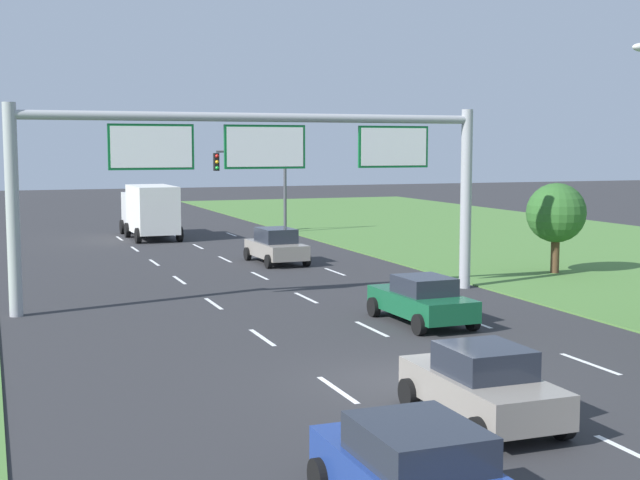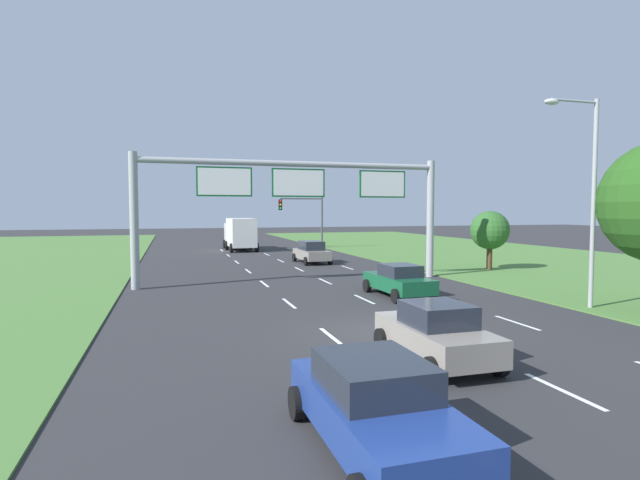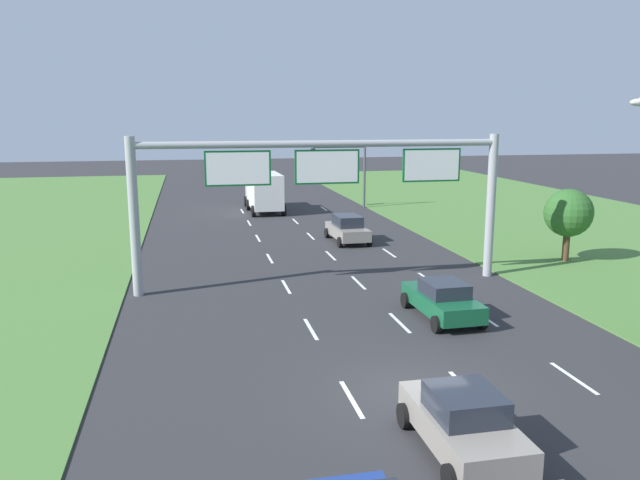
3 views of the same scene
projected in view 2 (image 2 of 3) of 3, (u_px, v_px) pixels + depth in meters
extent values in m
plane|color=#2D2D30|center=(382.00, 333.00, 16.41)|extent=(200.00, 200.00, 0.00)
cube|color=#4C7A38|center=(620.00, 273.00, 31.98)|extent=(24.00, 120.00, 0.06)
cube|color=white|center=(422.00, 408.00, 10.17)|extent=(0.14, 2.40, 0.01)
cube|color=white|center=(332.00, 337.00, 15.91)|extent=(0.14, 2.40, 0.01)
cube|color=white|center=(289.00, 303.00, 21.65)|extent=(0.14, 2.40, 0.01)
cube|color=white|center=(264.00, 284.00, 27.39)|extent=(0.14, 2.40, 0.01)
cube|color=white|center=(248.00, 271.00, 33.13)|extent=(0.14, 2.40, 0.01)
cube|color=white|center=(237.00, 262.00, 38.86)|extent=(0.14, 2.40, 0.01)
cube|color=white|center=(228.00, 255.00, 44.60)|extent=(0.14, 2.40, 0.01)
cube|color=white|center=(222.00, 250.00, 50.34)|extent=(0.14, 2.40, 0.01)
cube|color=white|center=(563.00, 391.00, 11.18)|extent=(0.14, 2.40, 0.01)
cube|color=white|center=(430.00, 329.00, 16.91)|extent=(0.14, 2.40, 0.01)
cube|color=white|center=(364.00, 299.00, 22.65)|extent=(0.14, 2.40, 0.01)
cube|color=white|center=(325.00, 281.00, 28.39)|extent=(0.14, 2.40, 0.01)
cube|color=white|center=(299.00, 269.00, 34.13)|extent=(0.14, 2.40, 0.01)
cube|color=white|center=(281.00, 261.00, 39.87)|extent=(0.14, 2.40, 0.01)
cube|color=white|center=(267.00, 254.00, 45.60)|extent=(0.14, 2.40, 0.01)
cube|color=white|center=(256.00, 249.00, 51.34)|extent=(0.14, 2.40, 0.01)
cube|color=white|center=(517.00, 323.00, 17.92)|extent=(0.14, 2.40, 0.01)
cube|color=white|center=(433.00, 295.00, 23.65)|extent=(0.14, 2.40, 0.01)
cube|color=white|center=(382.00, 279.00, 29.39)|extent=(0.14, 2.40, 0.01)
cube|color=white|center=(347.00, 268.00, 35.13)|extent=(0.14, 2.40, 0.01)
cube|color=white|center=(322.00, 259.00, 40.87)|extent=(0.14, 2.40, 0.01)
cube|color=white|center=(304.00, 253.00, 46.61)|extent=(0.14, 2.40, 0.01)
cube|color=white|center=(289.00, 249.00, 52.34)|extent=(0.14, 2.40, 0.01)
cube|color=gray|center=(435.00, 337.00, 13.24)|extent=(1.81, 4.01, 0.69)
cube|color=#232833|center=(437.00, 314.00, 13.12)|extent=(1.54, 1.72, 0.59)
cylinder|color=black|center=(381.00, 339.00, 14.38)|extent=(0.22, 0.64, 0.64)
cylinder|color=black|center=(438.00, 335.00, 14.91)|extent=(0.22, 0.64, 0.64)
cylinder|color=black|center=(432.00, 370.00, 11.62)|extent=(0.22, 0.64, 0.64)
cylinder|color=black|center=(499.00, 363.00, 12.15)|extent=(0.22, 0.64, 0.64)
cube|color=#145633|center=(398.00, 283.00, 23.38)|extent=(1.90, 4.28, 0.66)
cube|color=#232833|center=(400.00, 270.00, 23.19)|extent=(1.55, 1.85, 0.54)
cylinder|color=black|center=(367.00, 286.00, 24.61)|extent=(0.24, 0.65, 0.64)
cylinder|color=black|center=(400.00, 284.00, 25.17)|extent=(0.24, 0.65, 0.64)
cylinder|color=black|center=(396.00, 296.00, 21.63)|extent=(0.24, 0.65, 0.64)
cylinder|color=black|center=(433.00, 294.00, 22.20)|extent=(0.24, 0.65, 0.64)
cube|color=navy|center=(376.00, 414.00, 8.28)|extent=(1.84, 4.48, 0.69)
cube|color=#232833|center=(374.00, 375.00, 8.35)|extent=(1.62, 2.02, 0.56)
cylinder|color=black|center=(297.00, 403.00, 9.64)|extent=(0.22, 0.64, 0.64)
cylinder|color=black|center=(385.00, 393.00, 10.18)|extent=(0.22, 0.64, 0.64)
cylinder|color=black|center=(485.00, 477.00, 6.96)|extent=(0.22, 0.64, 0.64)
cube|color=gray|center=(312.00, 254.00, 38.18)|extent=(1.98, 4.30, 0.69)
cube|color=#232833|center=(312.00, 245.00, 38.17)|extent=(1.58, 2.20, 0.68)
cylinder|color=black|center=(294.00, 257.00, 39.39)|extent=(0.24, 0.65, 0.64)
cylinder|color=black|center=(317.00, 257.00, 39.98)|extent=(0.24, 0.65, 0.64)
cylinder|color=black|center=(306.00, 261.00, 36.41)|extent=(0.24, 0.65, 0.64)
cylinder|color=black|center=(330.00, 260.00, 37.01)|extent=(0.24, 0.65, 0.64)
cube|color=silver|center=(236.00, 234.00, 52.91)|extent=(2.24, 2.14, 2.20)
cube|color=silver|center=(241.00, 232.00, 49.46)|extent=(2.46, 4.89, 2.78)
cylinder|color=black|center=(225.00, 244.00, 53.11)|extent=(0.30, 0.91, 0.90)
cylinder|color=black|center=(246.00, 244.00, 53.80)|extent=(0.30, 0.91, 0.90)
cylinder|color=black|center=(227.00, 245.00, 50.90)|extent=(0.30, 0.91, 0.90)
cylinder|color=black|center=(250.00, 245.00, 51.64)|extent=(0.30, 0.91, 0.90)
cylinder|color=black|center=(232.00, 248.00, 47.44)|extent=(0.30, 0.91, 0.90)
cylinder|color=black|center=(257.00, 247.00, 48.18)|extent=(0.30, 0.91, 0.90)
cylinder|color=#9EA0A5|center=(134.00, 221.00, 25.27)|extent=(0.44, 0.44, 7.00)
cylinder|color=#9EA0A5|center=(430.00, 219.00, 30.07)|extent=(0.44, 0.44, 7.00)
cylinder|color=#9EA0A5|center=(295.00, 164.00, 27.48)|extent=(16.80, 0.32, 0.32)
cube|color=#0C5B28|center=(224.00, 182.00, 26.45)|extent=(2.93, 0.12, 1.57)
cube|color=white|center=(225.00, 182.00, 26.38)|extent=(2.77, 0.01, 1.41)
cube|color=#0C5B28|center=(298.00, 183.00, 27.60)|extent=(3.00, 0.12, 1.57)
cube|color=white|center=(299.00, 183.00, 27.54)|extent=(2.84, 0.01, 1.41)
cube|color=#0C5B28|center=(382.00, 184.00, 29.05)|extent=(2.85, 0.12, 1.57)
cube|color=white|center=(383.00, 184.00, 28.99)|extent=(2.69, 0.01, 1.41)
cylinder|color=#47494F|center=(322.00, 222.00, 52.92)|extent=(0.20, 0.20, 5.60)
cylinder|color=#47494F|center=(301.00, 199.00, 52.13)|extent=(4.50, 0.14, 0.14)
cube|color=black|center=(280.00, 205.00, 51.53)|extent=(0.32, 0.36, 1.10)
sphere|color=red|center=(281.00, 201.00, 51.31)|extent=(0.22, 0.22, 0.22)
sphere|color=orange|center=(281.00, 205.00, 51.34)|extent=(0.22, 0.22, 0.22)
sphere|color=green|center=(281.00, 208.00, 51.36)|extent=(0.22, 0.22, 0.22)
cylinder|color=#9EA0A5|center=(593.00, 205.00, 20.21)|extent=(0.18, 0.18, 8.50)
cylinder|color=#9EA0A5|center=(575.00, 101.00, 19.65)|extent=(2.20, 0.10, 0.10)
ellipsoid|color=silver|center=(552.00, 102.00, 19.34)|extent=(0.64, 0.32, 0.24)
cylinder|color=#513823|center=(489.00, 257.00, 33.72)|extent=(0.37, 0.37, 1.73)
sphere|color=#2D5E27|center=(490.00, 230.00, 33.61)|extent=(2.59, 2.59, 2.59)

